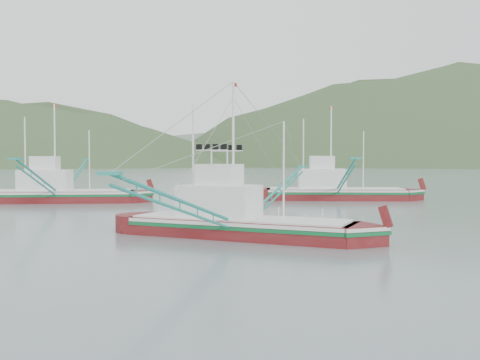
{
  "coord_description": "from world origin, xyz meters",
  "views": [
    {
      "loc": [
        -0.09,
        -31.44,
        4.59
      ],
      "look_at": [
        0.0,
        6.0,
        3.2
      ],
      "focal_mm": 40.0,
      "sensor_mm": 36.0,
      "label": 1
    }
  ],
  "objects": [
    {
      "name": "ground",
      "position": [
        0.0,
        0.0,
        0.0
      ],
      "size": [
        1200.0,
        1200.0,
        0.0
      ],
      "primitive_type": "plane",
      "color": "slate",
      "rests_on": "ground"
    },
    {
      "name": "main_boat",
      "position": [
        -0.1,
        0.27,
        2.05
      ],
      "size": [
        13.92,
        23.46,
        9.99
      ],
      "rotation": [
        0.0,
        0.0,
        -0.42
      ],
      "color": "#5C0D0F",
      "rests_on": "ground"
    },
    {
      "name": "bg_boat_right",
      "position": [
        10.85,
        30.2,
        1.6
      ],
      "size": [
        16.1,
        28.75,
        11.64
      ],
      "rotation": [
        0.0,
        0.0,
        -0.06
      ],
      "color": "#5C0D0F",
      "rests_on": "ground"
    },
    {
      "name": "bg_boat_left",
      "position": [
        -19.74,
        26.5,
        1.58
      ],
      "size": [
        15.94,
        28.35,
        11.49
      ],
      "rotation": [
        0.0,
        0.0,
        0.08
      ],
      "color": "#5C0D0F",
      "rests_on": "ground"
    },
    {
      "name": "ridge_distant",
      "position": [
        30.0,
        560.0,
        0.0
      ],
      "size": [
        960.0,
        400.0,
        240.0
      ],
      "primitive_type": "ellipsoid",
      "color": "slate",
      "rests_on": "ground"
    }
  ]
}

